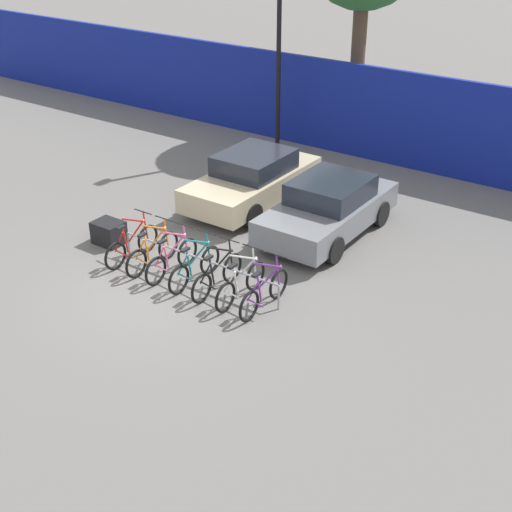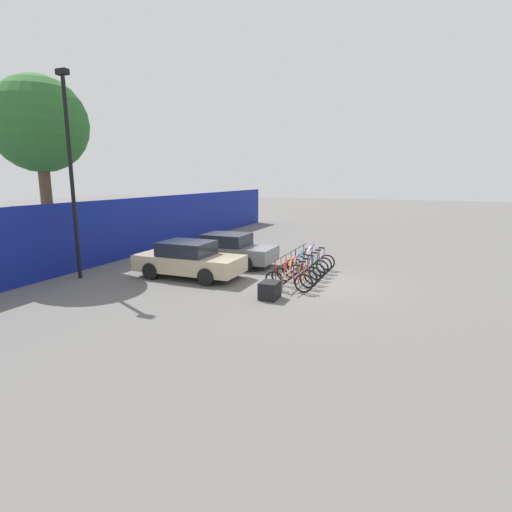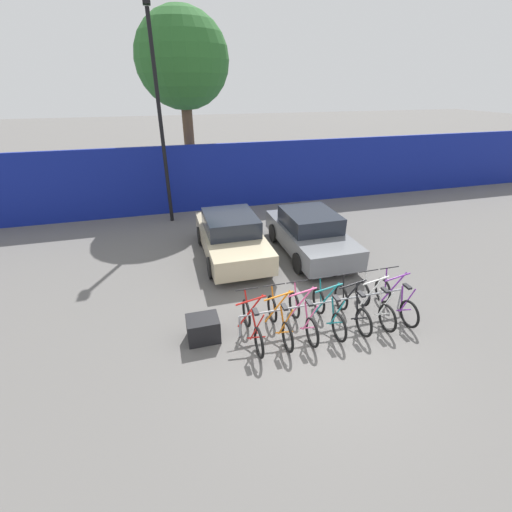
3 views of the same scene
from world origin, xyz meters
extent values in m
plane|color=#605E5B|center=(0.00, 0.00, 0.00)|extent=(120.00, 120.00, 0.00)
cube|color=navy|center=(0.00, 9.50, 1.41)|extent=(36.00, 0.16, 2.83)
cylinder|color=gray|center=(0.40, 0.68, 0.55)|extent=(4.13, 0.04, 0.04)
cylinder|color=gray|center=(-1.66, 0.68, 0.28)|extent=(0.04, 0.04, 0.55)
cylinder|color=gray|center=(2.46, 0.68, 0.28)|extent=(0.04, 0.04, 0.55)
torus|color=black|center=(-1.41, 0.00, 0.33)|extent=(0.06, 0.66, 0.66)
torus|color=black|center=(-1.41, 1.05, 0.33)|extent=(0.06, 0.66, 0.66)
cylinder|color=red|center=(-1.41, 0.68, 0.65)|extent=(0.60, 0.04, 0.76)
cylinder|color=red|center=(-1.41, 0.63, 0.96)|extent=(0.68, 0.04, 0.16)
cylinder|color=red|center=(-1.41, 0.35, 0.59)|extent=(0.14, 0.04, 0.63)
cylinder|color=red|center=(-1.41, 0.15, 0.61)|extent=(0.32, 0.03, 0.58)
cylinder|color=red|center=(-1.41, 0.20, 0.31)|extent=(0.40, 0.03, 0.08)
cylinder|color=red|center=(-1.41, 1.01, 0.68)|extent=(0.12, 0.04, 0.69)
cylinder|color=black|center=(-1.41, 0.97, 1.04)|extent=(0.52, 0.03, 0.03)
cube|color=black|center=(-1.41, 0.25, 0.93)|extent=(0.10, 0.22, 0.05)
torus|color=black|center=(-0.78, 0.00, 0.33)|extent=(0.06, 0.66, 0.66)
torus|color=black|center=(-0.78, 1.05, 0.33)|extent=(0.06, 0.66, 0.66)
cylinder|color=orange|center=(-0.78, 0.68, 0.65)|extent=(0.60, 0.04, 0.76)
cylinder|color=orange|center=(-0.78, 0.63, 0.96)|extent=(0.68, 0.04, 0.16)
cylinder|color=orange|center=(-0.78, 0.35, 0.59)|extent=(0.14, 0.04, 0.63)
cylinder|color=orange|center=(-0.78, 0.15, 0.61)|extent=(0.32, 0.03, 0.58)
cylinder|color=orange|center=(-0.78, 0.20, 0.31)|extent=(0.40, 0.03, 0.08)
cylinder|color=orange|center=(-0.78, 1.01, 0.68)|extent=(0.12, 0.04, 0.69)
cylinder|color=black|center=(-0.78, 0.97, 1.04)|extent=(0.52, 0.03, 0.03)
cube|color=black|center=(-0.78, 0.25, 0.93)|extent=(0.10, 0.22, 0.05)
torus|color=black|center=(-0.22, 0.00, 0.33)|extent=(0.06, 0.66, 0.66)
torus|color=black|center=(-0.22, 1.05, 0.33)|extent=(0.06, 0.66, 0.66)
cylinder|color=#E55993|center=(-0.22, 0.68, 0.65)|extent=(0.60, 0.04, 0.76)
cylinder|color=#E55993|center=(-0.22, 0.63, 0.96)|extent=(0.68, 0.04, 0.16)
cylinder|color=#E55993|center=(-0.22, 0.35, 0.59)|extent=(0.14, 0.04, 0.63)
cylinder|color=#E55993|center=(-0.22, 0.15, 0.61)|extent=(0.32, 0.03, 0.58)
cylinder|color=#E55993|center=(-0.22, 0.20, 0.31)|extent=(0.40, 0.03, 0.08)
cylinder|color=#E55993|center=(-0.22, 1.01, 0.68)|extent=(0.12, 0.04, 0.69)
cylinder|color=black|center=(-0.22, 0.97, 1.04)|extent=(0.52, 0.03, 0.03)
cube|color=black|center=(-0.22, 0.25, 0.93)|extent=(0.10, 0.22, 0.05)
torus|color=black|center=(0.42, 0.00, 0.33)|extent=(0.06, 0.66, 0.66)
torus|color=black|center=(0.42, 1.05, 0.33)|extent=(0.06, 0.66, 0.66)
cylinder|color=#197A7F|center=(0.42, 0.68, 0.65)|extent=(0.60, 0.04, 0.76)
cylinder|color=#197A7F|center=(0.42, 0.63, 0.96)|extent=(0.68, 0.04, 0.16)
cylinder|color=#197A7F|center=(0.42, 0.35, 0.59)|extent=(0.14, 0.04, 0.63)
cylinder|color=#197A7F|center=(0.42, 0.15, 0.61)|extent=(0.32, 0.03, 0.58)
cylinder|color=#197A7F|center=(0.42, 0.20, 0.31)|extent=(0.40, 0.03, 0.08)
cylinder|color=#197A7F|center=(0.42, 1.01, 0.68)|extent=(0.12, 0.04, 0.69)
cylinder|color=black|center=(0.42, 0.97, 1.04)|extent=(0.52, 0.03, 0.03)
cube|color=black|center=(0.42, 0.25, 0.93)|extent=(0.10, 0.22, 0.05)
torus|color=black|center=(1.03, 0.00, 0.33)|extent=(0.06, 0.66, 0.66)
torus|color=black|center=(1.03, 1.05, 0.33)|extent=(0.06, 0.66, 0.66)
cylinder|color=black|center=(1.03, 0.68, 0.65)|extent=(0.60, 0.04, 0.76)
cylinder|color=black|center=(1.03, 0.63, 0.96)|extent=(0.68, 0.04, 0.16)
cylinder|color=black|center=(1.03, 0.35, 0.59)|extent=(0.14, 0.04, 0.63)
cylinder|color=black|center=(1.03, 0.15, 0.61)|extent=(0.32, 0.03, 0.58)
cylinder|color=black|center=(1.03, 0.20, 0.31)|extent=(0.40, 0.03, 0.08)
cylinder|color=black|center=(1.03, 1.01, 0.68)|extent=(0.12, 0.04, 0.69)
cylinder|color=black|center=(1.03, 0.97, 1.04)|extent=(0.52, 0.03, 0.03)
cube|color=black|center=(1.03, 0.25, 0.93)|extent=(0.10, 0.22, 0.05)
torus|color=black|center=(1.63, 0.00, 0.33)|extent=(0.06, 0.66, 0.66)
torus|color=black|center=(1.63, 1.05, 0.33)|extent=(0.06, 0.66, 0.66)
cylinder|color=silver|center=(1.63, 0.68, 0.65)|extent=(0.60, 0.04, 0.76)
cylinder|color=silver|center=(1.63, 0.63, 0.96)|extent=(0.68, 0.04, 0.16)
cylinder|color=silver|center=(1.63, 0.35, 0.59)|extent=(0.14, 0.04, 0.63)
cylinder|color=silver|center=(1.63, 0.15, 0.61)|extent=(0.32, 0.03, 0.58)
cylinder|color=silver|center=(1.63, 0.20, 0.31)|extent=(0.40, 0.03, 0.08)
cylinder|color=silver|center=(1.63, 1.01, 0.68)|extent=(0.12, 0.04, 0.69)
cylinder|color=black|center=(1.63, 0.97, 1.04)|extent=(0.52, 0.03, 0.03)
cube|color=black|center=(1.63, 0.25, 0.93)|extent=(0.10, 0.22, 0.05)
torus|color=black|center=(2.21, 0.00, 0.33)|extent=(0.06, 0.66, 0.66)
torus|color=black|center=(2.21, 1.05, 0.33)|extent=(0.06, 0.66, 0.66)
cylinder|color=#752D99|center=(2.21, 0.68, 0.65)|extent=(0.60, 0.04, 0.76)
cylinder|color=#752D99|center=(2.21, 0.63, 0.96)|extent=(0.68, 0.04, 0.16)
cylinder|color=#752D99|center=(2.21, 0.35, 0.59)|extent=(0.14, 0.04, 0.63)
cylinder|color=#752D99|center=(2.21, 0.15, 0.61)|extent=(0.32, 0.03, 0.58)
cylinder|color=#752D99|center=(2.21, 0.20, 0.31)|extent=(0.40, 0.03, 0.08)
cylinder|color=#752D99|center=(2.21, 1.01, 0.68)|extent=(0.12, 0.04, 0.69)
cylinder|color=black|center=(2.21, 0.97, 1.04)|extent=(0.52, 0.03, 0.03)
cube|color=black|center=(2.21, 0.25, 0.93)|extent=(0.10, 0.22, 0.05)
cube|color=#C1B28E|center=(-0.99, 4.66, 0.57)|extent=(1.80, 4.13, 0.62)
cube|color=#1E232D|center=(-0.99, 4.76, 1.14)|extent=(1.58, 1.90, 0.52)
cylinder|color=black|center=(-1.85, 5.86, 0.32)|extent=(0.20, 0.64, 0.64)
cylinder|color=black|center=(-0.14, 5.86, 0.32)|extent=(0.20, 0.64, 0.64)
cylinder|color=black|center=(-1.85, 3.46, 0.32)|extent=(0.20, 0.64, 0.64)
cylinder|color=black|center=(-0.14, 3.46, 0.32)|extent=(0.20, 0.64, 0.64)
cube|color=slate|center=(1.55, 4.21, 0.57)|extent=(1.80, 4.07, 0.62)
cube|color=#1E232D|center=(1.55, 4.31, 1.14)|extent=(1.58, 1.87, 0.52)
cylinder|color=black|center=(0.70, 5.39, 0.32)|extent=(0.20, 0.64, 0.64)
cylinder|color=black|center=(2.41, 5.39, 0.32)|extent=(0.20, 0.64, 0.64)
cylinder|color=black|center=(0.70, 3.03, 0.32)|extent=(0.20, 0.64, 0.64)
cylinder|color=black|center=(2.41, 3.03, 0.32)|extent=(0.20, 0.64, 0.64)
cylinder|color=black|center=(-2.71, 8.50, 3.64)|extent=(0.14, 0.14, 7.27)
cube|color=black|center=(-2.71, 8.50, 7.42)|extent=(0.24, 0.44, 0.20)
cube|color=black|center=(-2.45, 0.82, 0.28)|extent=(0.70, 0.56, 0.55)
cylinder|color=brown|center=(-1.50, 11.30, 2.25)|extent=(0.47, 0.47, 4.49)
sphere|color=#286028|center=(-1.50, 11.30, 5.95)|extent=(3.88, 3.88, 3.88)
camera|label=1|loc=(9.06, -9.59, 7.80)|focal=50.00mm
camera|label=2|loc=(-13.95, -3.39, 3.79)|focal=28.00mm
camera|label=3|loc=(-2.94, -5.25, 5.12)|focal=24.00mm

